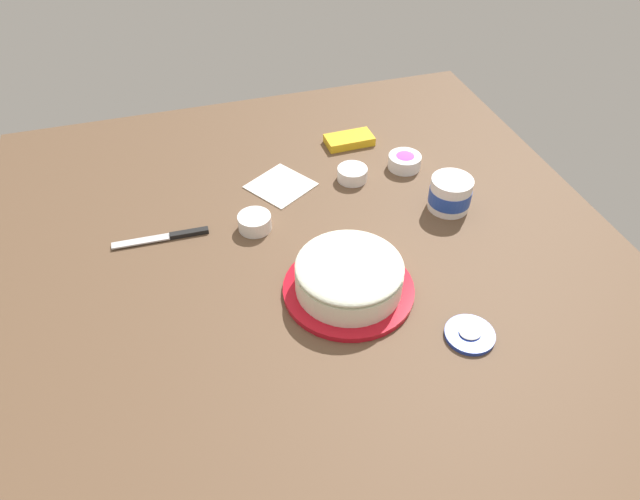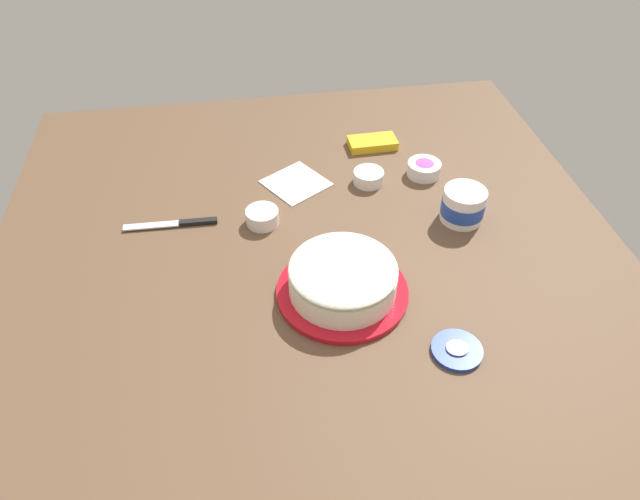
# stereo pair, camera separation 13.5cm
# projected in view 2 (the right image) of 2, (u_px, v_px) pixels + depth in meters

# --- Properties ---
(ground_plane) EXTENTS (1.54, 1.54, 0.00)m
(ground_plane) POSITION_uv_depth(u_px,v_px,m) (309.00, 245.00, 1.42)
(ground_plane) COLOR brown
(frosted_cake) EXTENTS (0.30, 0.30, 0.10)m
(frosted_cake) POSITION_uv_depth(u_px,v_px,m) (343.00, 280.00, 1.26)
(frosted_cake) COLOR red
(frosted_cake) RESTS_ON ground_plane
(frosting_tub) EXTENTS (0.11, 0.11, 0.09)m
(frosting_tub) POSITION_uv_depth(u_px,v_px,m) (463.00, 205.00, 1.46)
(frosting_tub) COLOR white
(frosting_tub) RESTS_ON ground_plane
(frosting_tub_lid) EXTENTS (0.11, 0.11, 0.02)m
(frosting_tub_lid) POSITION_uv_depth(u_px,v_px,m) (457.00, 350.00, 1.17)
(frosting_tub_lid) COLOR #233DAD
(frosting_tub_lid) RESTS_ON ground_plane
(spreading_knife) EXTENTS (0.24, 0.03, 0.01)m
(spreading_knife) POSITION_uv_depth(u_px,v_px,m) (179.00, 223.00, 1.47)
(spreading_knife) COLOR silver
(spreading_knife) RESTS_ON ground_plane
(sprinkle_bowl_blue) EXTENTS (0.08, 0.08, 0.04)m
(sprinkle_bowl_blue) POSITION_uv_depth(u_px,v_px,m) (368.00, 177.00, 1.59)
(sprinkle_bowl_blue) COLOR white
(sprinkle_bowl_blue) RESTS_ON ground_plane
(sprinkle_bowl_pink) EXTENTS (0.08, 0.08, 0.04)m
(sprinkle_bowl_pink) POSITION_uv_depth(u_px,v_px,m) (262.00, 217.00, 1.46)
(sprinkle_bowl_pink) COLOR white
(sprinkle_bowl_pink) RESTS_ON ground_plane
(sprinkle_bowl_rainbow) EXTENTS (0.09, 0.09, 0.04)m
(sprinkle_bowl_rainbow) POSITION_uv_depth(u_px,v_px,m) (424.00, 168.00, 1.62)
(sprinkle_bowl_rainbow) COLOR white
(sprinkle_bowl_rainbow) RESTS_ON ground_plane
(candy_box_lower) EXTENTS (0.14, 0.08, 0.03)m
(candy_box_lower) POSITION_uv_depth(u_px,v_px,m) (372.00, 143.00, 1.73)
(candy_box_lower) COLOR yellow
(candy_box_lower) RESTS_ON ground_plane
(paper_napkin) EXTENTS (0.21, 0.21, 0.01)m
(paper_napkin) POSITION_uv_depth(u_px,v_px,m) (297.00, 182.00, 1.60)
(paper_napkin) COLOR white
(paper_napkin) RESTS_ON ground_plane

